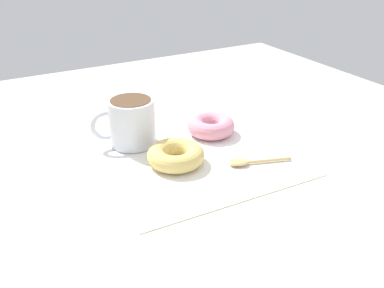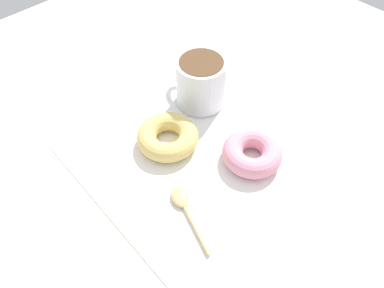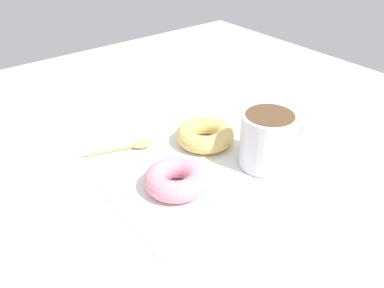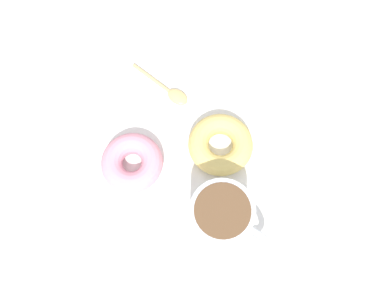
# 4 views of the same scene
# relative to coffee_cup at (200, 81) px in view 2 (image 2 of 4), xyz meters

# --- Properties ---
(ground_plane) EXTENTS (1.20, 1.20, 0.02)m
(ground_plane) POSITION_rel_coffee_cup_xyz_m (0.08, 0.10, -0.06)
(ground_plane) COLOR beige
(napkin) EXTENTS (0.34, 0.34, 0.00)m
(napkin) POSITION_rel_coffee_cup_xyz_m (0.09, 0.08, -0.05)
(napkin) COLOR white
(napkin) RESTS_ON ground_plane
(coffee_cup) EXTENTS (0.09, 0.12, 0.09)m
(coffee_cup) POSITION_rel_coffee_cup_xyz_m (0.00, 0.00, 0.00)
(coffee_cup) COLOR silver
(coffee_cup) RESTS_ON napkin
(donut_near_cup) EXTENTS (0.09, 0.09, 0.03)m
(donut_near_cup) POSITION_rel_coffee_cup_xyz_m (0.04, 0.15, -0.03)
(donut_near_cup) COLOR pink
(donut_near_cup) RESTS_ON napkin
(donut_far) EXTENTS (0.10, 0.10, 0.03)m
(donut_far) POSITION_rel_coffee_cup_xyz_m (0.11, 0.04, -0.03)
(donut_far) COLOR #E5C66B
(donut_far) RESTS_ON napkin
(spoon) EXTENTS (0.05, 0.11, 0.01)m
(spoon) POSITION_rel_coffee_cup_xyz_m (0.17, 0.14, -0.04)
(spoon) COLOR #D8B772
(spoon) RESTS_ON napkin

